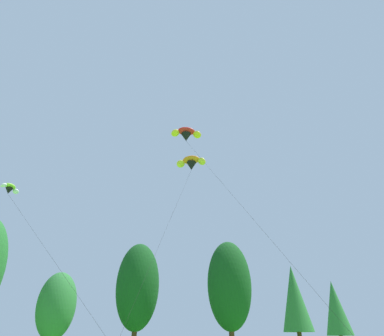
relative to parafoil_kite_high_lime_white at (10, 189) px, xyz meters
name	(u,v)px	position (x,y,z in m)	size (l,w,h in m)	color
treeline_tree_c	(56,306)	(6.44, 7.56, -10.60)	(4.34, 4.34, 9.39)	#472D19
treeline_tree_d	(138,286)	(15.97, 9.13, -7.79)	(5.59, 5.59, 14.02)	#472D19
treeline_tree_e	(229,285)	(26.77, 3.90, -7.84)	(5.57, 5.57, 13.95)	#472D19
treeline_tree_f	(295,298)	(38.99, 7.61, -8.59)	(4.30, 4.30, 12.27)	#472D19
treeline_tree_g	(335,308)	(47.68, 9.45, -9.54)	(3.97, 3.97, 10.77)	#472D19
parafoil_kite_high_lime_white	(10,189)	(0.00, 0.00, 0.00)	(11.55, 15.05, 15.28)	#93D633
parafoil_kite_mid_red_yellow	(186,134)	(18.29, -3.68, 8.53)	(5.32, 19.29, 24.14)	red
parafoil_kite_far_orange	(191,163)	(19.76, -1.35, 5.94)	(11.04, 14.07, 21.60)	orange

